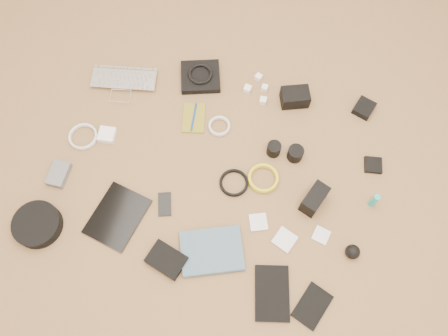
% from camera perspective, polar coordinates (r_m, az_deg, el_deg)
% --- Properties ---
extents(laptop, '(0.34, 0.27, 0.02)m').
position_cam_1_polar(laptop, '(2.14, -13.09, 10.30)').
color(laptop, silver).
rests_on(laptop, ground).
extents(headphone_pouch, '(0.23, 0.22, 0.03)m').
position_cam_1_polar(headphone_pouch, '(2.12, -3.09, 11.80)').
color(headphone_pouch, black).
rests_on(headphone_pouch, ground).
extents(headphones, '(0.14, 0.14, 0.01)m').
position_cam_1_polar(headphones, '(2.10, -3.12, 12.17)').
color(headphones, black).
rests_on(headphones, headphone_pouch).
extents(charger_a, '(0.04, 0.04, 0.03)m').
position_cam_1_polar(charger_a, '(2.12, 4.52, 11.73)').
color(charger_a, white).
rests_on(charger_a, ground).
extents(charger_b, '(0.04, 0.04, 0.03)m').
position_cam_1_polar(charger_b, '(2.08, 3.09, 10.27)').
color(charger_b, white).
rests_on(charger_b, ground).
extents(charger_c, '(0.03, 0.03, 0.03)m').
position_cam_1_polar(charger_c, '(2.09, 5.34, 10.37)').
color(charger_c, white).
rests_on(charger_c, ground).
extents(charger_d, '(0.03, 0.03, 0.03)m').
position_cam_1_polar(charger_d, '(2.05, 5.12, 8.76)').
color(charger_d, white).
rests_on(charger_d, ground).
extents(dslr_camera, '(0.15, 0.13, 0.07)m').
position_cam_1_polar(dslr_camera, '(2.06, 9.25, 9.12)').
color(dslr_camera, black).
rests_on(dslr_camera, ground).
extents(lens_pouch, '(0.11, 0.11, 0.03)m').
position_cam_1_polar(lens_pouch, '(2.12, 17.83, 7.45)').
color(lens_pouch, black).
rests_on(lens_pouch, ground).
extents(notebook_olive, '(0.13, 0.17, 0.01)m').
position_cam_1_polar(notebook_olive, '(2.02, -3.95, 6.55)').
color(notebook_olive, olive).
rests_on(notebook_olive, ground).
extents(pen_blue, '(0.03, 0.14, 0.01)m').
position_cam_1_polar(pen_blue, '(2.01, -3.97, 6.67)').
color(pen_blue, '#13349B').
rests_on(pen_blue, notebook_olive).
extents(cable_white_a, '(0.11, 0.11, 0.01)m').
position_cam_1_polar(cable_white_a, '(1.99, -0.62, 5.42)').
color(cable_white_a, silver).
rests_on(cable_white_a, ground).
extents(lens_a, '(0.06, 0.06, 0.07)m').
position_cam_1_polar(lens_a, '(1.92, 6.52, 2.48)').
color(lens_a, black).
rests_on(lens_a, ground).
extents(lens_b, '(0.09, 0.09, 0.06)m').
position_cam_1_polar(lens_b, '(1.92, 9.30, 1.88)').
color(lens_b, black).
rests_on(lens_b, ground).
extents(card_reader, '(0.08, 0.08, 0.02)m').
position_cam_1_polar(card_reader, '(2.01, 18.90, 0.37)').
color(card_reader, black).
rests_on(card_reader, ground).
extents(power_brick, '(0.08, 0.08, 0.03)m').
position_cam_1_polar(power_brick, '(2.03, -15.03, 4.20)').
color(power_brick, white).
rests_on(power_brick, ground).
extents(cable_white_b, '(0.16, 0.16, 0.01)m').
position_cam_1_polar(cable_white_b, '(2.06, -17.88, 3.86)').
color(cable_white_b, silver).
rests_on(cable_white_b, ground).
extents(cable_black, '(0.15, 0.15, 0.01)m').
position_cam_1_polar(cable_black, '(1.87, 1.30, -2.00)').
color(cable_black, black).
rests_on(cable_black, ground).
extents(cable_yellow, '(0.17, 0.17, 0.02)m').
position_cam_1_polar(cable_yellow, '(1.89, 5.13, -1.42)').
color(cable_yellow, yellow).
rests_on(cable_yellow, ground).
extents(flash, '(0.11, 0.14, 0.09)m').
position_cam_1_polar(flash, '(1.84, 11.72, -3.99)').
color(flash, black).
rests_on(flash, ground).
extents(lens_cleaner, '(0.03, 0.03, 0.09)m').
position_cam_1_polar(lens_cleaner, '(1.91, 19.01, -4.04)').
color(lens_cleaner, '#1AACAD').
rests_on(lens_cleaner, ground).
extents(battery_charger, '(0.08, 0.12, 0.03)m').
position_cam_1_polar(battery_charger, '(2.01, -20.77, -0.74)').
color(battery_charger, '#5C5B61').
rests_on(battery_charger, ground).
extents(tablet, '(0.24, 0.28, 0.01)m').
position_cam_1_polar(tablet, '(1.88, -13.74, -6.15)').
color(tablet, black).
rests_on(tablet, ground).
extents(phone, '(0.08, 0.12, 0.01)m').
position_cam_1_polar(phone, '(1.86, -7.76, -4.71)').
color(phone, black).
rests_on(phone, ground).
extents(filter_case_left, '(0.09, 0.09, 0.01)m').
position_cam_1_polar(filter_case_left, '(1.83, 4.51, -7.07)').
color(filter_case_left, silver).
rests_on(filter_case_left, ground).
extents(filter_case_mid, '(0.11, 0.11, 0.01)m').
position_cam_1_polar(filter_case_mid, '(1.82, 7.92, -9.26)').
color(filter_case_mid, silver).
rests_on(filter_case_mid, ground).
extents(filter_case_right, '(0.08, 0.08, 0.01)m').
position_cam_1_polar(filter_case_right, '(1.85, 12.57, -8.58)').
color(filter_case_right, silver).
rests_on(filter_case_right, ground).
extents(air_blower, '(0.07, 0.07, 0.06)m').
position_cam_1_polar(air_blower, '(1.84, 16.45, -10.45)').
color(air_blower, black).
rests_on(air_blower, ground).
extents(headphone_case, '(0.20, 0.20, 0.05)m').
position_cam_1_polar(headphone_case, '(1.95, -23.19, -6.80)').
color(headphone_case, black).
rests_on(headphone_case, ground).
extents(drive_case, '(0.17, 0.14, 0.04)m').
position_cam_1_polar(drive_case, '(1.79, -7.51, -11.80)').
color(drive_case, black).
rests_on(drive_case, ground).
extents(paperback, '(0.30, 0.26, 0.02)m').
position_cam_1_polar(paperback, '(1.77, -1.27, -13.70)').
color(paperback, '#435D72').
rests_on(paperback, ground).
extents(notebook_black_a, '(0.18, 0.24, 0.02)m').
position_cam_1_polar(notebook_black_a, '(1.77, 6.30, -15.93)').
color(notebook_black_a, black).
rests_on(notebook_black_a, ground).
extents(notebook_black_b, '(0.15, 0.18, 0.01)m').
position_cam_1_polar(notebook_black_b, '(1.79, 11.45, -17.23)').
color(notebook_black_b, black).
rests_on(notebook_black_b, ground).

